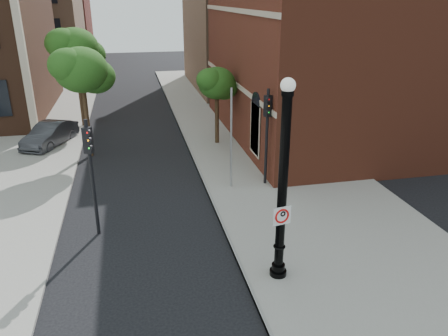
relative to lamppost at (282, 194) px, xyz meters
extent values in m
plane|color=black|center=(-3.06, 0.30, -2.89)|extent=(120.00, 120.00, 0.00)
cube|color=gray|center=(2.94, 10.30, -2.83)|extent=(8.00, 60.00, 0.12)
cube|color=gray|center=(-12.06, 18.30, -2.83)|extent=(10.00, 50.00, 0.12)
cube|color=gray|center=(-1.01, 10.30, -2.82)|extent=(0.10, 60.00, 0.14)
cube|color=brown|center=(12.94, 14.30, 3.11)|extent=(22.00, 16.00, 12.00)
cube|color=black|center=(1.90, 9.30, -0.89)|extent=(0.08, 1.40, 2.40)
cube|color=beige|center=(1.91, 14.30, 0.61)|extent=(0.06, 16.00, 0.25)
cube|color=beige|center=(1.91, 14.30, 4.61)|extent=(0.06, 16.00, 0.25)
cube|color=beige|center=(-10.06, 17.30, 4.11)|extent=(0.40, 0.40, 14.00)
cube|color=#936B50|center=(-15.06, 44.30, 3.11)|extent=(12.00, 12.00, 12.00)
cube|color=maroon|center=(-15.06, 58.30, 2.11)|extent=(12.00, 12.00, 10.00)
cube|color=#936B50|center=(12.94, 30.30, 4.11)|extent=(22.00, 14.00, 14.00)
cylinder|color=black|center=(0.00, 0.00, -2.75)|extent=(0.53, 0.53, 0.28)
cylinder|color=black|center=(0.00, 0.00, -2.51)|extent=(0.42, 0.42, 0.24)
cylinder|color=black|center=(0.00, 0.00, 0.14)|extent=(0.28, 0.28, 5.49)
torus|color=black|center=(0.00, 0.00, -1.76)|extent=(0.38, 0.38, 0.06)
cylinder|color=black|center=(0.00, 0.00, 2.95)|extent=(0.34, 0.34, 0.14)
sphere|color=silver|center=(0.00, 0.00, 3.16)|extent=(0.42, 0.42, 0.42)
cube|color=white|center=(-0.03, -0.16, -0.62)|extent=(0.57, 0.12, 0.58)
cube|color=black|center=(-0.03, -0.16, -0.36)|extent=(0.57, 0.11, 0.05)
cube|color=black|center=(-0.03, -0.16, -0.89)|extent=(0.57, 0.11, 0.05)
cube|color=black|center=(-0.29, -0.21, -0.62)|extent=(0.05, 0.01, 0.58)
cube|color=black|center=(0.23, -0.11, -0.62)|extent=(0.05, 0.01, 0.58)
torus|color=red|center=(-0.03, -0.16, -0.62)|extent=(0.47, 0.14, 0.46)
cube|color=red|center=(-0.03, -0.16, -0.62)|extent=(0.32, 0.07, 0.33)
cube|color=black|center=(-0.08, -0.17, -0.62)|extent=(0.05, 0.02, 0.27)
torus|color=black|center=(0.00, -0.16, -0.56)|extent=(0.19, 0.08, 0.18)
cylinder|color=black|center=(-0.03, -0.16, -0.36)|extent=(0.03, 0.02, 0.03)
imported|color=#2F2F34|center=(-8.86, 15.18, -2.21)|extent=(2.99, 4.39, 1.37)
cylinder|color=black|center=(-5.62, 4.02, -0.70)|extent=(0.13, 0.13, 4.38)
cube|color=black|center=(-5.62, 4.02, 0.76)|extent=(0.35, 0.34, 0.91)
sphere|color=#E50505|center=(-5.57, 3.89, 1.08)|extent=(0.16, 0.16, 0.16)
sphere|color=#FF8C00|center=(-5.57, 3.89, 0.80)|extent=(0.16, 0.16, 0.16)
sphere|color=#00E519|center=(-5.57, 3.89, 0.53)|extent=(0.16, 0.16, 0.16)
cylinder|color=black|center=(1.74, 6.96, -0.63)|extent=(0.13, 0.13, 4.53)
cube|color=black|center=(1.74, 6.96, 0.88)|extent=(0.35, 0.34, 0.94)
sphere|color=#E50505|center=(1.69, 6.82, 1.21)|extent=(0.17, 0.17, 0.17)
sphere|color=#FF8C00|center=(1.69, 6.82, 0.93)|extent=(0.17, 0.17, 0.17)
sphere|color=#00E519|center=(1.69, 6.82, 0.65)|extent=(0.17, 0.17, 0.17)
cylinder|color=#999999|center=(0.10, 6.93, -0.57)|extent=(0.09, 0.09, 4.65)
cylinder|color=#342315|center=(-6.45, 12.89, -0.70)|extent=(0.24, 0.24, 4.38)
ellipsoid|color=#1B4612|center=(-6.45, 12.89, 1.80)|extent=(2.75, 2.75, 2.34)
ellipsoid|color=#1B4612|center=(-5.83, 13.39, 1.36)|extent=(2.13, 2.13, 1.81)
ellipsoid|color=#1B4612|center=(-7.01, 12.51, 2.11)|extent=(2.00, 2.00, 1.70)
cylinder|color=#342315|center=(-7.28, 18.90, -0.49)|extent=(0.24, 0.24, 4.80)
ellipsoid|color=#1B4612|center=(-7.28, 18.90, 2.25)|extent=(3.02, 3.02, 2.56)
ellipsoid|color=#1B4612|center=(-6.59, 19.45, 1.77)|extent=(2.33, 2.33, 1.98)
ellipsoid|color=#1B4612|center=(-7.90, 18.49, 2.59)|extent=(2.19, 2.19, 1.87)
cylinder|color=#342315|center=(0.75, 13.36, -1.20)|extent=(0.24, 0.24, 3.39)
ellipsoid|color=#1B4612|center=(0.75, 13.36, 0.74)|extent=(2.13, 2.13, 1.81)
ellipsoid|color=#1B4612|center=(1.24, 13.75, 0.40)|extent=(1.65, 1.65, 1.40)
ellipsoid|color=#1B4612|center=(0.32, 13.07, 0.98)|extent=(1.55, 1.55, 1.32)
camera|label=1|loc=(-4.08, -10.86, 5.37)|focal=35.00mm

